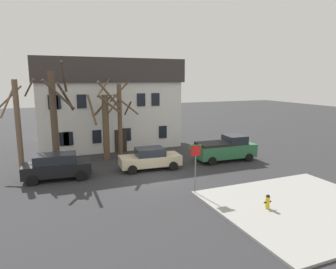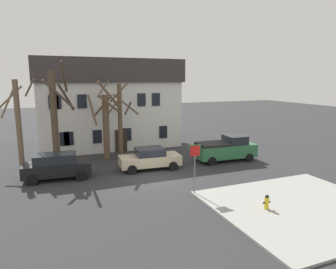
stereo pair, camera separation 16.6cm
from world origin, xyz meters
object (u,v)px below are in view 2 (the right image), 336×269
object	(u,v)px
car_black_wagon	(57,166)
car_beige_sedan	(150,158)
tree_bare_mid	(56,115)
street_sign_pole	(195,160)
tree_bare_end	(120,117)
bicycle_leaning	(62,159)
tree_bare_far	(106,123)
fire_hydrant	(267,202)
building_main	(107,102)
pickup_truck_green	(226,149)
tree_bare_near	(18,121)

from	to	relation	value
car_black_wagon	car_beige_sedan	size ratio (longest dim) A/B	0.97
tree_bare_mid	street_sign_pole	xyz separation A→B (m)	(7.08, -9.67, -1.92)
tree_bare_end	car_black_wagon	size ratio (longest dim) A/B	1.50
bicycle_leaning	tree_bare_far	bearing A→B (deg)	-3.27
fire_hydrant	bicycle_leaning	distance (m)	16.41
tree_bare_end	fire_hydrant	bearing A→B (deg)	-71.72
building_main	car_black_wagon	bearing A→B (deg)	-118.57
building_main	car_beige_sedan	bearing A→B (deg)	-83.56
tree_bare_end	street_sign_pole	bearing A→B (deg)	-78.61
tree_bare_mid	tree_bare_end	bearing A→B (deg)	3.97
building_main	car_beige_sedan	world-z (taller)	building_main
tree_bare_mid	car_beige_sedan	bearing A→B (deg)	-30.81
car_black_wagon	building_main	bearing A→B (deg)	61.43
pickup_truck_green	street_sign_pole	size ratio (longest dim) A/B	1.71
pickup_truck_green	street_sign_pole	world-z (taller)	street_sign_pole
tree_bare_far	pickup_truck_green	distance (m)	10.23
tree_bare_near	bicycle_leaning	world-z (taller)	tree_bare_near
building_main	car_black_wagon	world-z (taller)	building_main
car_black_wagon	tree_bare_near	bearing A→B (deg)	120.05
street_sign_pole	building_main	bearing A→B (deg)	96.72
tree_bare_near	street_sign_pole	xyz separation A→B (m)	(9.77, -10.22, -1.51)
tree_bare_near	tree_bare_far	xyz separation A→B (m)	(6.53, -0.31, -0.49)
tree_bare_mid	car_black_wagon	size ratio (longest dim) A/B	1.79
street_sign_pole	bicycle_leaning	distance (m)	12.33
tree_bare_end	car_beige_sedan	bearing A→B (deg)	-72.84
tree_bare_far	bicycle_leaning	bearing A→B (deg)	176.73
tree_bare_near	tree_bare_far	bearing A→B (deg)	-2.71
car_beige_sedan	street_sign_pole	bearing A→B (deg)	-82.80
tree_bare_mid	bicycle_leaning	world-z (taller)	tree_bare_mid
building_main	bicycle_leaning	world-z (taller)	building_main
tree_bare_far	car_beige_sedan	distance (m)	5.26
tree_bare_far	bicycle_leaning	distance (m)	4.53
fire_hydrant	tree_bare_far	bearing A→B (deg)	113.01
tree_bare_near	pickup_truck_green	size ratio (longest dim) A/B	1.32
tree_bare_mid	fire_hydrant	size ratio (longest dim) A/B	10.69
tree_bare_mid	car_beige_sedan	size ratio (longest dim) A/B	1.73
fire_hydrant	car_beige_sedan	bearing A→B (deg)	108.77
car_beige_sedan	fire_hydrant	xyz separation A→B (m)	(3.17, -9.31, -0.31)
tree_bare_mid	street_sign_pole	world-z (taller)	tree_bare_mid
tree_bare_mid	tree_bare_far	world-z (taller)	tree_bare_mid
building_main	pickup_truck_green	bearing A→B (deg)	-52.78
tree_bare_near	tree_bare_mid	size ratio (longest dim) A/B	0.84
tree_bare_end	pickup_truck_green	xyz separation A→B (m)	(7.92, -4.18, -2.52)
tree_bare_near	tree_bare_far	distance (m)	6.55
tree_bare_far	fire_hydrant	bearing A→B (deg)	-66.99
street_sign_pole	bicycle_leaning	world-z (taller)	street_sign_pole
fire_hydrant	car_black_wagon	bearing A→B (deg)	135.87
street_sign_pole	fire_hydrant	bearing A→B (deg)	-54.75
building_main	tree_bare_end	world-z (taller)	building_main
tree_bare_mid	car_beige_sedan	xyz separation A→B (m)	(6.33, -3.78, -3.19)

